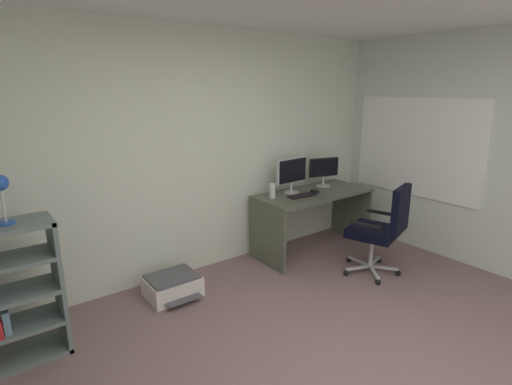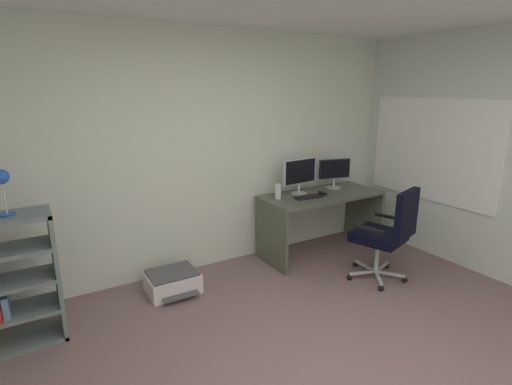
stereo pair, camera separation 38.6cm
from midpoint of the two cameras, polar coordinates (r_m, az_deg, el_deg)
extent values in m
cube|color=silver|center=(4.25, -7.18, 5.48)|extent=(5.29, 0.10, 2.59)
cube|color=white|center=(5.20, 26.02, 5.52)|extent=(0.01, 1.58, 1.12)
cube|color=white|center=(5.20, 25.98, 5.52)|extent=(0.02, 1.66, 1.20)
cube|color=#4E5342|center=(4.82, 11.77, -0.40)|extent=(1.48, 0.66, 0.04)
cube|color=#4E5342|center=(4.50, 4.66, -6.30)|extent=(0.04, 0.63, 0.72)
cube|color=#4E5342|center=(5.43, 17.20, -3.20)|extent=(0.04, 0.63, 0.72)
cylinder|color=#B2B5B7|center=(4.76, 8.52, -0.13)|extent=(0.18, 0.18, 0.01)
cylinder|color=#B2B5B7|center=(4.75, 8.55, 0.67)|extent=(0.03, 0.03, 0.13)
cube|color=#B7BABC|center=(4.70, 8.64, 3.03)|extent=(0.48, 0.07, 0.30)
cube|color=black|center=(4.69, 8.82, 2.99)|extent=(0.44, 0.04, 0.27)
cylinder|color=#B2B5B7|center=(5.12, 13.28, 0.69)|extent=(0.18, 0.18, 0.01)
cylinder|color=#B2B5B7|center=(5.10, 13.32, 1.46)|extent=(0.03, 0.03, 0.13)
cube|color=black|center=(5.07, 13.44, 3.34)|extent=(0.41, 0.13, 0.24)
cube|color=black|center=(5.05, 13.56, 3.30)|extent=(0.38, 0.09, 0.22)
cube|color=black|center=(4.61, 10.00, -0.67)|extent=(0.35, 0.15, 0.02)
cube|color=black|center=(4.77, 11.91, -0.15)|extent=(0.07, 0.11, 0.03)
cylinder|color=silver|center=(4.50, 5.66, 0.12)|extent=(0.07, 0.07, 0.17)
cube|color=#B7BABC|center=(4.70, 19.98, -10.07)|extent=(0.30, 0.12, 0.02)
sphere|color=black|center=(4.85, 20.61, -9.88)|extent=(0.06, 0.06, 0.06)
cube|color=#B7BABC|center=(4.66, 17.85, -10.11)|extent=(0.03, 0.30, 0.02)
sphere|color=black|center=(4.77, 16.46, -9.95)|extent=(0.06, 0.06, 0.06)
cube|color=#B7BABC|center=(4.50, 17.60, -11.01)|extent=(0.29, 0.13, 0.02)
sphere|color=black|center=(4.45, 15.85, -11.76)|extent=(0.06, 0.06, 0.06)
cube|color=#B7BABC|center=(4.45, 19.70, -11.55)|extent=(0.20, 0.26, 0.02)
sphere|color=black|center=(4.33, 20.13, -12.90)|extent=(0.06, 0.06, 0.06)
cube|color=#B7BABC|center=(4.57, 21.16, -10.93)|extent=(0.20, 0.26, 0.02)
sphere|color=black|center=(4.59, 23.01, -11.58)|extent=(0.06, 0.06, 0.06)
cylinder|color=#B7BABC|center=(4.51, 19.45, -8.70)|extent=(0.04, 0.04, 0.35)
cube|color=black|center=(4.42, 19.71, -6.00)|extent=(0.59, 0.60, 0.10)
cube|color=black|center=(4.25, 23.40, -3.01)|extent=(0.43, 0.20, 0.49)
cube|color=black|center=(4.15, 18.55, -5.06)|extent=(0.14, 0.33, 0.03)
cube|color=black|center=(4.60, 21.07, -3.34)|extent=(0.14, 0.33, 0.03)
cube|color=slate|center=(3.56, -24.04, -10.59)|extent=(0.03, 0.36, 1.07)
cube|color=slate|center=(3.79, -28.75, -18.47)|extent=(0.74, 0.36, 0.03)
cube|color=slate|center=(3.66, -29.27, -15.05)|extent=(0.68, 0.36, 0.03)
cube|color=slate|center=(3.55, -29.81, -11.39)|extent=(0.68, 0.36, 0.03)
cube|color=slate|center=(3.45, -30.36, -7.51)|extent=(0.68, 0.36, 0.03)
cube|color=#6489A6|center=(3.61, -29.83, -13.70)|extent=(0.05, 0.26, 0.17)
cylinder|color=#244DB0|center=(3.36, -29.55, -2.84)|extent=(0.11, 0.11, 0.02)
cylinder|color=silver|center=(3.33, -29.83, -0.69)|extent=(0.01, 0.01, 0.25)
sphere|color=#244DB0|center=(3.29, -30.17, 1.94)|extent=(0.11, 0.11, 0.11)
cube|color=silver|center=(4.10, -9.29, -12.74)|extent=(0.50, 0.40, 0.19)
cube|color=#4C4C51|center=(4.06, -9.36, -11.41)|extent=(0.46, 0.37, 0.02)
cube|color=#4C4C51|center=(3.93, -7.93, -14.66)|extent=(0.35, 0.10, 0.01)
camera|label=1|loc=(0.19, -87.14, 0.76)|focal=27.72mm
camera|label=2|loc=(0.19, 92.86, -0.76)|focal=27.72mm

